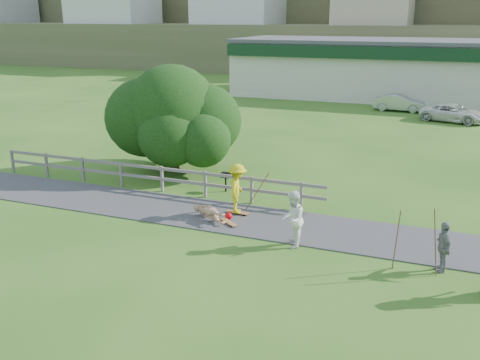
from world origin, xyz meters
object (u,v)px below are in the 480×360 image
(spectator_a, at_px, (293,219))
(car_silver, at_px, (399,103))
(skater_fallen, at_px, (209,213))
(tree, at_px, (173,133))
(bbq, at_px, (226,182))
(skater_rider, at_px, (238,191))
(car_white, at_px, (453,113))
(spectator_b, at_px, (443,247))

(spectator_a, height_order, car_silver, spectator_a)
(skater_fallen, distance_m, tree, 6.99)
(car_silver, bearing_deg, skater_fallen, 174.71)
(skater_fallen, relative_size, bbq, 2.00)
(skater_rider, height_order, car_white, skater_rider)
(skater_fallen, bearing_deg, spectator_a, -77.89)
(spectator_a, xyz_separation_m, tree, (-7.67, 6.39, 0.91))
(skater_fallen, xyz_separation_m, car_white, (7.95, 23.31, 0.31))
(skater_rider, height_order, bbq, skater_rider)
(spectator_a, distance_m, spectator_b, 4.50)
(tree, height_order, bbq, tree)
(spectator_a, bearing_deg, bbq, -147.03)
(skater_rider, bearing_deg, tree, 35.06)
(skater_rider, distance_m, spectator_b, 7.46)
(skater_fallen, distance_m, car_silver, 26.78)
(spectator_b, relative_size, car_silver, 0.39)
(skater_rider, xyz_separation_m, tree, (-5.00, 4.40, 0.91))
(tree, bearing_deg, skater_rider, -41.34)
(car_white, bearing_deg, car_silver, 66.02)
(tree, bearing_deg, spectator_a, -39.81)
(skater_rider, distance_m, car_silver, 25.76)
(car_silver, height_order, tree, tree)
(spectator_a, distance_m, car_white, 24.81)
(bbq, bearing_deg, skater_rider, -58.27)
(skater_fallen, xyz_separation_m, spectator_b, (7.89, -1.16, 0.47))
(spectator_b, height_order, car_white, spectator_b)
(spectator_b, xyz_separation_m, car_white, (0.06, 24.47, -0.15))
(skater_fallen, height_order, car_silver, car_silver)
(spectator_a, relative_size, tree, 0.26)
(car_white, relative_size, tree, 0.63)
(spectator_a, distance_m, tree, 10.02)
(tree, relative_size, bbq, 8.58)
(bbq, bearing_deg, spectator_b, -27.49)
(skater_rider, bearing_deg, spectator_b, -119.80)
(bbq, bearing_deg, skater_fallen, -77.20)
(skater_fallen, xyz_separation_m, car_silver, (4.02, 26.47, 0.34))
(spectator_b, xyz_separation_m, car_silver, (-3.86, 27.63, -0.12))
(car_silver, distance_m, tree, 22.75)
(spectator_b, height_order, bbq, spectator_b)
(skater_rider, distance_m, car_white, 23.53)
(skater_rider, relative_size, car_silver, 0.48)
(skater_fallen, height_order, car_white, car_white)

